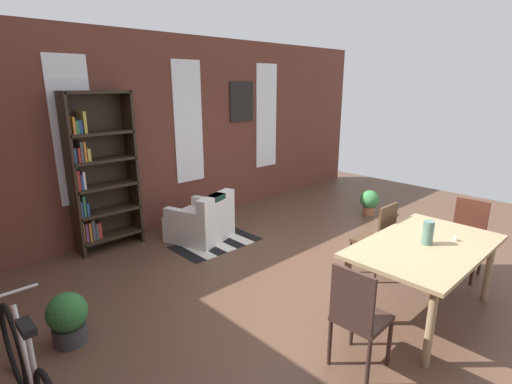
{
  "coord_description": "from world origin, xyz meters",
  "views": [
    {
      "loc": [
        -3.68,
        -2.07,
        2.33
      ],
      "look_at": [
        -0.48,
        1.29,
        1.02
      ],
      "focal_mm": 27.0,
      "sensor_mm": 36.0,
      "label": 1
    }
  ],
  "objects_px": {
    "dining_chair_far_right": "(378,237)",
    "dining_chair_head_right": "(466,235)",
    "dining_table": "(425,252)",
    "vase_on_table": "(428,233)",
    "bicycle_second": "(31,378)",
    "bookshelf_tall": "(98,174)",
    "potted_plant_by_shelf": "(369,201)",
    "dining_chair_head_left": "(358,315)",
    "armchair_white": "(202,222)",
    "potted_plant_corner": "(68,317)"
  },
  "relations": [
    {
      "from": "dining_chair_far_right",
      "to": "dining_chair_head_right",
      "type": "bearing_deg",
      "value": -40.68
    },
    {
      "from": "dining_table",
      "to": "vase_on_table",
      "type": "distance_m",
      "value": 0.21
    },
    {
      "from": "vase_on_table",
      "to": "bicycle_second",
      "type": "height_order",
      "value": "vase_on_table"
    },
    {
      "from": "bookshelf_tall",
      "to": "potted_plant_by_shelf",
      "type": "bearing_deg",
      "value": -24.54
    },
    {
      "from": "dining_chair_head_right",
      "to": "dining_chair_far_right",
      "type": "bearing_deg",
      "value": 139.32
    },
    {
      "from": "dining_chair_head_left",
      "to": "armchair_white",
      "type": "distance_m",
      "value": 3.31
    },
    {
      "from": "dining_chair_head_left",
      "to": "bookshelf_tall",
      "type": "bearing_deg",
      "value": 96.97
    },
    {
      "from": "dining_chair_head_right",
      "to": "potted_plant_by_shelf",
      "type": "bearing_deg",
      "value": 59.76
    },
    {
      "from": "bookshelf_tall",
      "to": "potted_plant_corner",
      "type": "bearing_deg",
      "value": -121.22
    },
    {
      "from": "bicycle_second",
      "to": "potted_plant_corner",
      "type": "relative_size",
      "value": 3.44
    },
    {
      "from": "dining_table",
      "to": "dining_chair_head_left",
      "type": "bearing_deg",
      "value": -179.89
    },
    {
      "from": "dining_chair_head_left",
      "to": "dining_chair_far_right",
      "type": "bearing_deg",
      "value": 24.41
    },
    {
      "from": "vase_on_table",
      "to": "potted_plant_corner",
      "type": "relative_size",
      "value": 0.49
    },
    {
      "from": "dining_table",
      "to": "vase_on_table",
      "type": "xyz_separation_m",
      "value": [
        0.01,
        -0.0,
        0.21
      ]
    },
    {
      "from": "armchair_white",
      "to": "potted_plant_by_shelf",
      "type": "height_order",
      "value": "armchair_white"
    },
    {
      "from": "vase_on_table",
      "to": "armchair_white",
      "type": "relative_size",
      "value": 0.24
    },
    {
      "from": "dining_chair_head_left",
      "to": "dining_chair_head_right",
      "type": "height_order",
      "value": "same"
    },
    {
      "from": "potted_plant_corner",
      "to": "bookshelf_tall",
      "type": "bearing_deg",
      "value": 58.78
    },
    {
      "from": "dining_chair_head_left",
      "to": "bookshelf_tall",
      "type": "relative_size",
      "value": 0.42
    },
    {
      "from": "dining_table",
      "to": "bookshelf_tall",
      "type": "xyz_separation_m",
      "value": [
        -1.71,
        3.9,
        0.44
      ]
    },
    {
      "from": "dining_chair_head_left",
      "to": "dining_chair_head_right",
      "type": "relative_size",
      "value": 1.0
    },
    {
      "from": "dining_chair_far_right",
      "to": "bicycle_second",
      "type": "bearing_deg",
      "value": 171.58
    },
    {
      "from": "vase_on_table",
      "to": "dining_chair_head_left",
      "type": "relative_size",
      "value": 0.26
    },
    {
      "from": "bookshelf_tall",
      "to": "dining_table",
      "type": "bearing_deg",
      "value": -66.27
    },
    {
      "from": "dining_table",
      "to": "vase_on_table",
      "type": "height_order",
      "value": "vase_on_table"
    },
    {
      "from": "dining_table",
      "to": "armchair_white",
      "type": "bearing_deg",
      "value": 98.57
    },
    {
      "from": "armchair_white",
      "to": "dining_table",
      "type": "bearing_deg",
      "value": -81.43
    },
    {
      "from": "dining_chair_head_left",
      "to": "bicycle_second",
      "type": "bearing_deg",
      "value": 148.42
    },
    {
      "from": "vase_on_table",
      "to": "armchair_white",
      "type": "xyz_separation_m",
      "value": [
        -0.49,
        3.21,
        -0.61
      ]
    },
    {
      "from": "dining_table",
      "to": "dining_chair_head_left",
      "type": "height_order",
      "value": "dining_chair_head_left"
    },
    {
      "from": "dining_chair_head_right",
      "to": "bookshelf_tall",
      "type": "distance_m",
      "value": 4.93
    },
    {
      "from": "dining_table",
      "to": "armchair_white",
      "type": "xyz_separation_m",
      "value": [
        -0.48,
        3.21,
        -0.4
      ]
    },
    {
      "from": "dining_table",
      "to": "potted_plant_by_shelf",
      "type": "distance_m",
      "value": 3.17
    },
    {
      "from": "dining_table",
      "to": "potted_plant_by_shelf",
      "type": "bearing_deg",
      "value": 39.92
    },
    {
      "from": "vase_on_table",
      "to": "bookshelf_tall",
      "type": "height_order",
      "value": "bookshelf_tall"
    },
    {
      "from": "dining_chair_head_right",
      "to": "potted_plant_corner",
      "type": "xyz_separation_m",
      "value": [
        -4.09,
        2.01,
        -0.25
      ]
    },
    {
      "from": "vase_on_table",
      "to": "dining_chair_head_right",
      "type": "xyz_separation_m",
      "value": [
        1.23,
        0.01,
        -0.38
      ]
    },
    {
      "from": "vase_on_table",
      "to": "dining_table",
      "type": "bearing_deg",
      "value": 180.0
    },
    {
      "from": "vase_on_table",
      "to": "bookshelf_tall",
      "type": "relative_size",
      "value": 0.11
    },
    {
      "from": "dining_chair_head_left",
      "to": "potted_plant_by_shelf",
      "type": "distance_m",
      "value": 4.18
    },
    {
      "from": "dining_table",
      "to": "potted_plant_by_shelf",
      "type": "relative_size",
      "value": 3.74
    },
    {
      "from": "dining_chair_far_right",
      "to": "bookshelf_tall",
      "type": "xyz_separation_m",
      "value": [
        -2.1,
        3.17,
        0.61
      ]
    },
    {
      "from": "bicycle_second",
      "to": "dining_chair_head_left",
      "type": "bearing_deg",
      "value": -31.58
    },
    {
      "from": "dining_chair_far_right",
      "to": "potted_plant_by_shelf",
      "type": "height_order",
      "value": "dining_chair_far_right"
    },
    {
      "from": "dining_chair_head_left",
      "to": "dining_chair_far_right",
      "type": "xyz_separation_m",
      "value": [
        1.63,
        0.74,
        0.0
      ]
    },
    {
      "from": "bookshelf_tall",
      "to": "potted_plant_corner",
      "type": "height_order",
      "value": "bookshelf_tall"
    },
    {
      "from": "dining_chair_far_right",
      "to": "potted_plant_by_shelf",
      "type": "distance_m",
      "value": 2.41
    },
    {
      "from": "dining_chair_far_right",
      "to": "armchair_white",
      "type": "xyz_separation_m",
      "value": [
        -0.87,
        2.47,
        -0.23
      ]
    },
    {
      "from": "bookshelf_tall",
      "to": "armchair_white",
      "type": "distance_m",
      "value": 1.65
    },
    {
      "from": "vase_on_table",
      "to": "dining_chair_head_left",
      "type": "distance_m",
      "value": 1.3
    }
  ]
}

